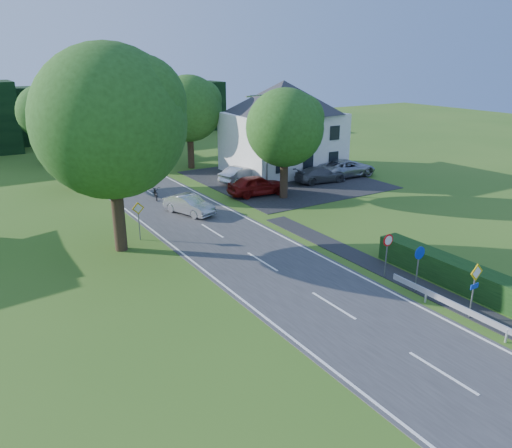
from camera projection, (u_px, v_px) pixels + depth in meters
road at (244, 250)px, 29.22m from camera, size 7.00×80.00×0.04m
parking_pad at (283, 179)px, 45.68m from camera, size 14.00×16.00×0.04m
line_edge_left at (193, 262)px, 27.58m from camera, size 0.12×80.00×0.01m
line_edge_right at (289, 240)px, 30.85m from camera, size 0.12×80.00×0.01m
line_centre at (244, 250)px, 29.21m from camera, size 0.12×80.00×0.01m
tree_main at (113, 152)px, 27.52m from camera, size 9.40×9.40×11.64m
tree_left_far at (68, 138)px, 41.32m from camera, size 7.00×7.00×8.58m
tree_right_far at (190, 122)px, 48.89m from camera, size 7.40×7.40×9.09m
tree_left_back at (46, 124)px, 51.26m from camera, size 6.60×6.60×8.07m
tree_right_back at (151, 122)px, 55.04m from camera, size 6.20×6.20×7.56m
tree_right_mid at (285, 145)px, 38.53m from camera, size 7.00×7.00×8.58m
treeline_right at (123, 110)px, 68.94m from camera, size 30.00×5.00×7.00m
house_white at (283, 126)px, 47.66m from camera, size 10.60×8.40×8.60m
streetlight at (266, 139)px, 39.85m from camera, size 2.03×0.18×8.00m
sign_priority_right at (475, 281)px, 21.19m from camera, size 0.78×0.09×2.59m
sign_roundabout at (419, 260)px, 23.64m from camera, size 0.64×0.08×2.37m
sign_speed_limit at (388, 245)px, 25.20m from camera, size 0.64×0.11×2.37m
sign_priority_left at (138, 213)px, 30.39m from camera, size 0.78×0.09×2.44m
moving_car at (189, 205)px, 35.64m from camera, size 2.70×4.34×1.35m
motorcycle at (156, 192)px, 39.37m from camera, size 1.22×2.13×1.06m
parked_car_red at (257, 185)px, 40.35m from camera, size 5.00×2.46×1.64m
parked_car_silver_a at (241, 174)px, 44.37m from camera, size 4.67×2.76×1.45m
parked_car_grey at (320, 175)px, 44.44m from camera, size 4.93×2.51×1.37m
parked_car_silver_b at (347, 168)px, 46.55m from camera, size 5.82×2.94×1.58m
parasol at (281, 164)px, 47.51m from camera, size 2.73×2.75×1.88m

